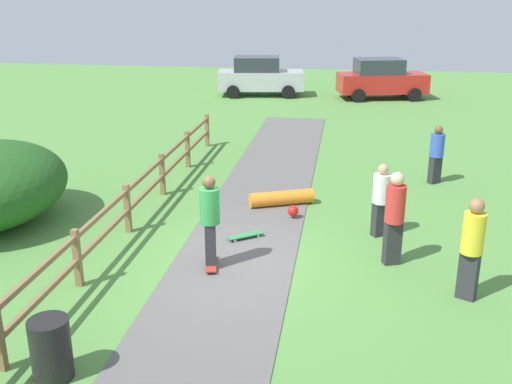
% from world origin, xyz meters
% --- Properties ---
extents(ground_plane, '(60.00, 60.00, 0.00)m').
position_xyz_m(ground_plane, '(0.00, 0.00, 0.00)').
color(ground_plane, '#568E42').
extents(asphalt_path, '(2.40, 28.00, 0.02)m').
position_xyz_m(asphalt_path, '(0.00, 0.00, 0.01)').
color(asphalt_path, '#605E5B').
rests_on(asphalt_path, ground_plane).
extents(wooden_fence, '(0.12, 18.12, 1.10)m').
position_xyz_m(wooden_fence, '(-2.60, 0.00, 0.67)').
color(wooden_fence, olive).
rests_on(wooden_fence, ground_plane).
extents(trash_bin, '(0.56, 0.56, 0.90)m').
position_xyz_m(trash_bin, '(-1.80, -3.91, 0.45)').
color(trash_bin, black).
rests_on(trash_bin, ground_plane).
extents(skater_riding, '(0.45, 0.82, 1.84)m').
position_xyz_m(skater_riding, '(-0.40, -0.19, 1.05)').
color(skater_riding, '#B23326').
rests_on(skater_riding, asphalt_path).
extents(skater_fallen, '(1.63, 1.47, 0.36)m').
position_xyz_m(skater_fallen, '(0.60, 3.41, 0.20)').
color(skater_fallen, orange).
rests_on(skater_fallen, asphalt_path).
extents(skateboard_loose, '(0.76, 0.63, 0.08)m').
position_xyz_m(skateboard_loose, '(0.03, 1.26, 0.09)').
color(skateboard_loose, '#338C4C').
rests_on(skateboard_loose, asphalt_path).
extents(bystander_white, '(0.53, 0.53, 1.63)m').
position_xyz_m(bystander_white, '(2.89, 1.92, 0.89)').
color(bystander_white, '#2D2D33').
rests_on(bystander_white, ground_plane).
extents(bystander_yellow, '(0.51, 0.51, 1.85)m').
position_xyz_m(bystander_yellow, '(4.28, -0.71, 1.03)').
color(bystander_yellow, '#2D2D33').
rests_on(bystander_yellow, ground_plane).
extents(bystander_red, '(0.48, 0.48, 1.88)m').
position_xyz_m(bystander_red, '(3.07, 0.51, 1.05)').
color(bystander_red, '#2D2D33').
rests_on(bystander_red, ground_plane).
extents(bystander_blue, '(0.53, 0.53, 1.63)m').
position_xyz_m(bystander_blue, '(4.55, 5.93, 0.89)').
color(bystander_blue, '#2D2D33').
rests_on(bystander_blue, ground_plane).
extents(parked_car_red, '(4.48, 2.71, 1.92)m').
position_xyz_m(parked_car_red, '(3.65, 19.29, 0.96)').
color(parked_car_red, red).
rests_on(parked_car_red, ground_plane).
extents(parked_car_silver, '(4.39, 2.44, 1.92)m').
position_xyz_m(parked_car_silver, '(-2.30, 19.30, 0.96)').
color(parked_car_silver, '#B7B7BC').
rests_on(parked_car_silver, ground_plane).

